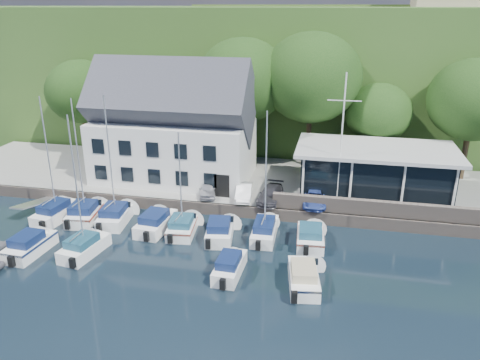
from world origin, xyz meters
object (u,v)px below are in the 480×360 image
(harbor_building, at_px, (174,132))
(club_pavilion, at_px, (375,171))
(boat_r1_6, at_px, (266,183))
(boat_r2_3, at_px, (230,264))
(boat_r1_5, at_px, (220,229))
(car_silver, at_px, (207,189))
(boat_r2_4, at_px, (304,275))
(boat_r1_3, at_px, (156,220))
(boat_r1_4, at_px, (180,181))
(boat_r1_0, at_px, (49,163))
(boat_r2_1, at_px, (78,195))
(car_blue, at_px, (314,198))
(flagpole, at_px, (341,141))
(boat_r2_0, at_px, (30,243))
(boat_r1_2, at_px, (111,168))
(boat_r1_7, at_px, (310,235))
(car_white, at_px, (244,192))
(car_dgrey, at_px, (270,194))

(harbor_building, xyz_separation_m, club_pavilion, (18.00, -0.50, -2.30))
(boat_r1_6, height_order, boat_r2_3, boat_r1_6)
(club_pavilion, height_order, boat_r1_5, club_pavilion)
(car_silver, relative_size, boat_r2_4, 0.57)
(car_silver, relative_size, boat_r1_3, 0.56)
(boat_r1_4, xyz_separation_m, boat_r1_5, (2.97, -0.21, -3.45))
(harbor_building, relative_size, club_pavilion, 1.09)
(boat_r1_0, distance_m, boat_r2_1, 6.93)
(car_blue, bearing_deg, boat_r1_3, -160.16)
(flagpole, bearing_deg, boat_r2_1, -148.85)
(boat_r1_4, distance_m, boat_r2_1, 7.18)
(boat_r1_3, distance_m, boat_r2_4, 12.88)
(harbor_building, relative_size, car_blue, 4.11)
(boat_r2_1, bearing_deg, boat_r2_0, -161.17)
(car_silver, relative_size, boat_r1_2, 0.37)
(boat_r1_7, bearing_deg, boat_r1_2, 174.28)
(car_silver, relative_size, boat_r2_1, 0.38)
(boat_r1_4, xyz_separation_m, boat_r2_1, (-5.62, -4.48, 0.22))
(harbor_building, relative_size, boat_r1_0, 1.51)
(boat_r1_7, bearing_deg, car_white, 135.75)
(boat_r1_3, height_order, boat_r1_5, boat_r1_3)
(boat_r1_3, bearing_deg, car_blue, 27.68)
(boat_r1_7, bearing_deg, boat_r2_4, -94.68)
(car_silver, bearing_deg, car_blue, -16.85)
(car_dgrey, distance_m, boat_r1_7, 6.17)
(harbor_building, distance_m, boat_r1_4, 9.99)
(boat_r1_2, height_order, boat_r2_0, boat_r1_2)
(club_pavilion, distance_m, boat_r2_1, 23.91)
(harbor_building, relative_size, boat_r1_4, 1.71)
(boat_r1_2, height_order, boat_r2_4, boat_r1_2)
(car_silver, bearing_deg, boat_r2_4, -65.13)
(car_blue, distance_m, boat_r1_3, 12.79)
(flagpole, height_order, boat_r2_4, flagpole)
(harbor_building, xyz_separation_m, car_blue, (13.24, -3.99, -3.75))
(car_dgrey, distance_m, boat_r2_0, 18.48)
(car_white, height_order, car_blue, car_white)
(club_pavilion, height_order, boat_r2_1, boat_r2_1)
(flagpole, xyz_separation_m, boat_r1_4, (-11.30, -5.75, -2.09))
(boat_r1_2, bearing_deg, boat_r1_4, -13.70)
(club_pavilion, height_order, boat_r1_3, club_pavilion)
(car_dgrey, relative_size, boat_r1_7, 0.76)
(boat_r2_0, bearing_deg, flagpole, 30.80)
(car_dgrey, relative_size, boat_r1_3, 0.68)
(boat_r1_5, relative_size, boat_r1_7, 1.04)
(boat_r1_3, relative_size, boat_r1_6, 0.70)
(flagpole, height_order, boat_r2_0, flagpole)
(boat_r1_3, distance_m, boat_r1_4, 4.09)
(boat_r1_4, bearing_deg, club_pavilion, 24.45)
(boat_r1_0, xyz_separation_m, boat_r2_1, (5.09, -4.70, -0.33))
(boat_r1_4, bearing_deg, boat_r2_1, -148.33)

